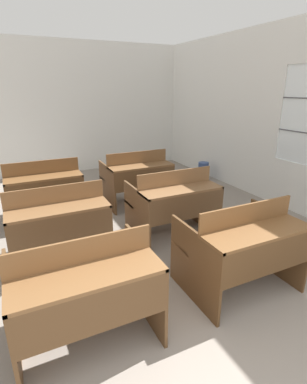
% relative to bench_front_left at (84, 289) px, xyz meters
% --- Properties ---
extents(wall_back, '(6.45, 0.06, 2.98)m').
position_rel_bench_front_left_xyz_m(wall_back, '(0.59, 5.36, 1.00)').
color(wall_back, silver).
rests_on(wall_back, ground_plane).
extents(wall_right_with_window, '(0.06, 7.11, 2.98)m').
position_rel_bench_front_left_xyz_m(wall_right_with_window, '(3.78, 1.85, 1.00)').
color(wall_right_with_window, silver).
rests_on(wall_right_with_window, ground_plane).
extents(bench_front_left, '(1.09, 0.84, 0.94)m').
position_rel_bench_front_left_xyz_m(bench_front_left, '(0.00, 0.00, 0.00)').
color(bench_front_left, brown).
rests_on(bench_front_left, ground_plane).
extents(bench_front_right, '(1.09, 0.84, 0.94)m').
position_rel_bench_front_left_xyz_m(bench_front_right, '(1.57, -0.00, 0.00)').
color(bench_front_right, '#53361D').
rests_on(bench_front_right, ground_plane).
extents(bench_second_left, '(1.09, 0.84, 0.94)m').
position_rel_bench_front_left_xyz_m(bench_second_left, '(0.02, 1.35, 0.00)').
color(bench_second_left, brown).
rests_on(bench_second_left, ground_plane).
extents(bench_second_right, '(1.09, 0.84, 0.94)m').
position_rel_bench_front_left_xyz_m(bench_second_right, '(1.55, 1.33, 0.00)').
color(bench_second_right, brown).
rests_on(bench_second_right, ground_plane).
extents(bench_third_left, '(1.09, 0.84, 0.94)m').
position_rel_bench_front_left_xyz_m(bench_third_left, '(0.02, 2.68, 0.00)').
color(bench_third_left, '#53361D').
rests_on(bench_third_left, ground_plane).
extents(bench_third_right, '(1.09, 0.84, 0.94)m').
position_rel_bench_front_left_xyz_m(bench_third_right, '(1.56, 2.67, 0.00)').
color(bench_third_right, brown).
rests_on(bench_third_right, ground_plane).
extents(wastepaper_bin, '(0.23, 0.23, 0.39)m').
position_rel_bench_front_left_xyz_m(wastepaper_bin, '(3.45, 3.35, -0.29)').
color(wastepaper_bin, '#33477A').
rests_on(wastepaper_bin, ground_plane).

